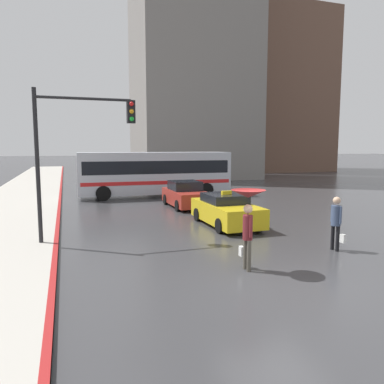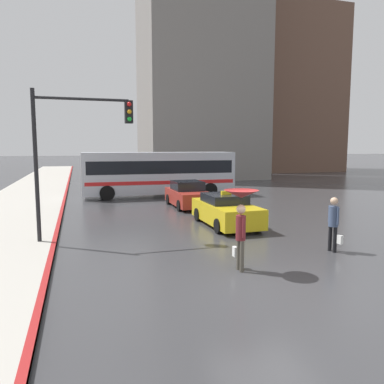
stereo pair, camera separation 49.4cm
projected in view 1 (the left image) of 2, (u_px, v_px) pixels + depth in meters
ground_plane at (272, 284)px, 9.34m from camera, size 300.00×300.00×0.00m
taxi at (226, 210)px, 16.27m from camera, size 1.91×4.25×1.52m
sedan_red at (186, 195)px, 21.32m from camera, size 1.91×4.06×1.47m
city_bus at (155, 172)px, 25.72m from camera, size 10.31×2.91×3.05m
pedestrian_with_umbrella at (248, 207)px, 10.16m from camera, size 0.95×0.95×2.24m
pedestrian_man at (336, 220)px, 12.23m from camera, size 0.33×0.59×1.79m
traffic_light at (79, 138)px, 12.87m from camera, size 3.39×0.38×5.35m
building_tower_far at (275, 94)px, 54.54m from camera, size 13.44×11.77×22.33m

